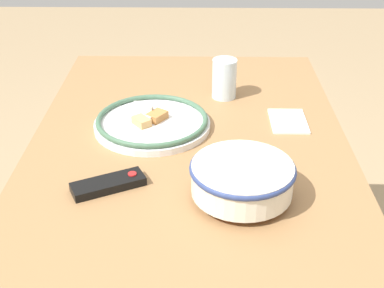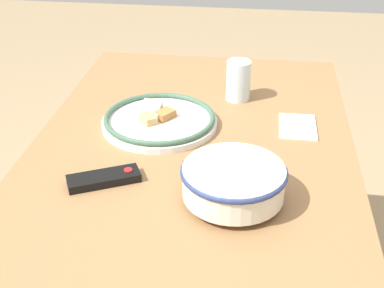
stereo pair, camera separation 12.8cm
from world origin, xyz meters
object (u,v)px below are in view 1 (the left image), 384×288
(food_plate, at_px, (152,122))
(tv_remote, at_px, (108,184))
(noodle_bowl, at_px, (242,179))
(drinking_glass, at_px, (224,79))

(food_plate, xyz_separation_m, tv_remote, (-0.29, 0.07, -0.01))
(noodle_bowl, relative_size, food_plate, 0.73)
(noodle_bowl, distance_m, tv_remote, 0.30)
(tv_remote, xyz_separation_m, drinking_glass, (0.49, -0.27, 0.05))
(noodle_bowl, distance_m, food_plate, 0.39)
(food_plate, xyz_separation_m, drinking_glass, (0.20, -0.20, 0.04))
(food_plate, bearing_deg, tv_remote, 165.67)
(noodle_bowl, xyz_separation_m, food_plate, (0.32, 0.22, -0.03))
(tv_remote, bearing_deg, food_plate, 139.43)
(noodle_bowl, height_order, drinking_glass, drinking_glass)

